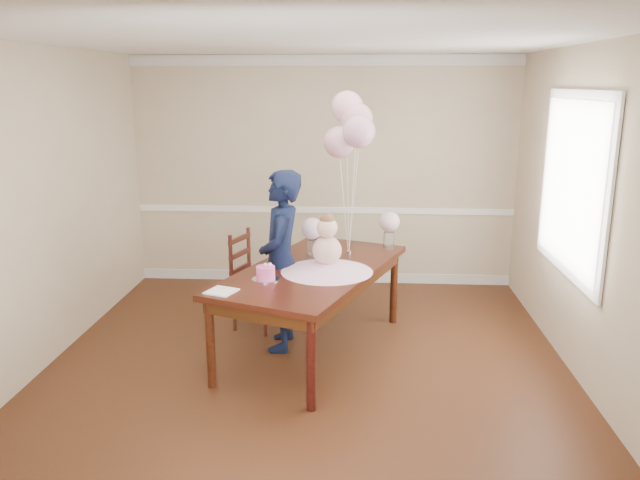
# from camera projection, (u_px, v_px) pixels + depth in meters

# --- Properties ---
(floor) EXTENTS (4.50, 5.00, 0.00)m
(floor) POSITION_uv_depth(u_px,v_px,m) (306.00, 372.00, 5.29)
(floor) COLOR #33190C
(floor) RESTS_ON ground
(ceiling) EXTENTS (4.50, 5.00, 0.02)m
(ceiling) POSITION_uv_depth(u_px,v_px,m) (304.00, 39.00, 4.63)
(ceiling) COLOR white
(ceiling) RESTS_ON wall_back
(wall_back) EXTENTS (4.50, 0.02, 2.70)m
(wall_back) POSITION_uv_depth(u_px,v_px,m) (323.00, 173.00, 7.38)
(wall_back) COLOR tan
(wall_back) RESTS_ON floor
(wall_front) EXTENTS (4.50, 0.02, 2.70)m
(wall_front) POSITION_uv_depth(u_px,v_px,m) (251.00, 345.00, 2.54)
(wall_front) COLOR tan
(wall_front) RESTS_ON floor
(wall_left) EXTENTS (0.02, 5.00, 2.70)m
(wall_left) POSITION_uv_depth(u_px,v_px,m) (31.00, 213.00, 5.10)
(wall_left) COLOR tan
(wall_left) RESTS_ON floor
(wall_right) EXTENTS (0.02, 5.00, 2.70)m
(wall_right) POSITION_uv_depth(u_px,v_px,m) (595.00, 221.00, 4.82)
(wall_right) COLOR tan
(wall_right) RESTS_ON floor
(chair_rail_trim) EXTENTS (4.50, 0.02, 0.07)m
(chair_rail_trim) POSITION_uv_depth(u_px,v_px,m) (323.00, 210.00, 7.48)
(chair_rail_trim) COLOR white
(chair_rail_trim) RESTS_ON wall_back
(crown_molding) EXTENTS (4.50, 0.02, 0.12)m
(crown_molding) POSITION_uv_depth(u_px,v_px,m) (324.00, 60.00, 7.05)
(crown_molding) COLOR silver
(crown_molding) RESTS_ON wall_back
(baseboard_trim) EXTENTS (4.50, 0.02, 0.12)m
(baseboard_trim) POSITION_uv_depth(u_px,v_px,m) (323.00, 277.00, 7.68)
(baseboard_trim) COLOR silver
(baseboard_trim) RESTS_ON floor
(window_frame) EXTENTS (0.02, 1.66, 1.56)m
(window_frame) POSITION_uv_depth(u_px,v_px,m) (573.00, 185.00, 5.25)
(window_frame) COLOR white
(window_frame) RESTS_ON wall_right
(window_blinds) EXTENTS (0.01, 1.50, 1.40)m
(window_blinds) POSITION_uv_depth(u_px,v_px,m) (571.00, 185.00, 5.25)
(window_blinds) COLOR white
(window_blinds) RESTS_ON wall_right
(dining_table_top) EXTENTS (1.74, 2.35, 0.05)m
(dining_table_top) POSITION_uv_depth(u_px,v_px,m) (313.00, 271.00, 5.53)
(dining_table_top) COLOR black
(dining_table_top) RESTS_ON table_leg_fl
(table_apron) EXTENTS (1.61, 2.22, 0.11)m
(table_apron) POSITION_uv_depth(u_px,v_px,m) (313.00, 279.00, 5.55)
(table_apron) COLOR black
(table_apron) RESTS_ON table_leg_fl
(table_leg_fl) EXTENTS (0.10, 0.10, 0.74)m
(table_leg_fl) POSITION_uv_depth(u_px,v_px,m) (210.00, 344.00, 4.95)
(table_leg_fl) COLOR black
(table_leg_fl) RESTS_ON floor
(table_leg_fr) EXTENTS (0.10, 0.10, 0.74)m
(table_leg_fr) POSITION_uv_depth(u_px,v_px,m) (311.00, 364.00, 4.59)
(table_leg_fr) COLOR black
(table_leg_fr) RESTS_ON floor
(table_leg_bl) EXTENTS (0.10, 0.10, 0.74)m
(table_leg_bl) POSITION_uv_depth(u_px,v_px,m) (315.00, 277.00, 6.66)
(table_leg_bl) COLOR black
(table_leg_bl) RESTS_ON floor
(table_leg_br) EXTENTS (0.10, 0.10, 0.74)m
(table_leg_br) POSITION_uv_depth(u_px,v_px,m) (394.00, 288.00, 6.30)
(table_leg_br) COLOR black
(table_leg_br) RESTS_ON floor
(baby_skirt) EXTENTS (1.04, 1.04, 0.11)m
(baby_skirt) POSITION_uv_depth(u_px,v_px,m) (327.00, 266.00, 5.40)
(baby_skirt) COLOR #ECAED7
(baby_skirt) RESTS_ON dining_table_top
(baby_torso) EXTENTS (0.25, 0.25, 0.25)m
(baby_torso) POSITION_uv_depth(u_px,v_px,m) (327.00, 250.00, 5.37)
(baby_torso) COLOR pink
(baby_torso) RESTS_ON baby_skirt
(baby_head) EXTENTS (0.18, 0.18, 0.18)m
(baby_head) POSITION_uv_depth(u_px,v_px,m) (327.00, 228.00, 5.32)
(baby_head) COLOR beige
(baby_head) RESTS_ON baby_torso
(baby_hair) EXTENTS (0.13, 0.13, 0.13)m
(baby_hair) POSITION_uv_depth(u_px,v_px,m) (327.00, 220.00, 5.30)
(baby_hair) COLOR brown
(baby_hair) RESTS_ON baby_head
(cake_platter) EXTENTS (0.30, 0.30, 0.01)m
(cake_platter) POSITION_uv_depth(u_px,v_px,m) (266.00, 279.00, 5.19)
(cake_platter) COLOR silver
(cake_platter) RESTS_ON dining_table_top
(birthday_cake) EXTENTS (0.20, 0.20, 0.11)m
(birthday_cake) POSITION_uv_depth(u_px,v_px,m) (266.00, 273.00, 5.18)
(birthday_cake) COLOR #EF4BA3
(birthday_cake) RESTS_ON cake_platter
(cake_flower_a) EXTENTS (0.03, 0.03, 0.03)m
(cake_flower_a) POSITION_uv_depth(u_px,v_px,m) (265.00, 265.00, 5.16)
(cake_flower_a) COLOR white
(cake_flower_a) RESTS_ON birthday_cake
(cake_flower_b) EXTENTS (0.03, 0.03, 0.03)m
(cake_flower_b) POSITION_uv_depth(u_px,v_px,m) (270.00, 264.00, 5.16)
(cake_flower_b) COLOR white
(cake_flower_b) RESTS_ON birthday_cake
(rose_vase_near) EXTENTS (0.14, 0.14, 0.17)m
(rose_vase_near) POSITION_uv_depth(u_px,v_px,m) (312.00, 248.00, 5.85)
(rose_vase_near) COLOR silver
(rose_vase_near) RESTS_ON dining_table_top
(roses_near) EXTENTS (0.20, 0.20, 0.20)m
(roses_near) POSITION_uv_depth(u_px,v_px,m) (312.00, 228.00, 5.80)
(roses_near) COLOR beige
(roses_near) RESTS_ON rose_vase_near
(rose_vase_far) EXTENTS (0.14, 0.14, 0.17)m
(rose_vase_far) POSITION_uv_depth(u_px,v_px,m) (389.00, 240.00, 6.13)
(rose_vase_far) COLOR white
(rose_vase_far) RESTS_ON dining_table_top
(roses_far) EXTENTS (0.20, 0.20, 0.20)m
(roses_far) POSITION_uv_depth(u_px,v_px,m) (389.00, 222.00, 6.08)
(roses_far) COLOR beige
(roses_far) RESTS_ON rose_vase_far
(napkin) EXTENTS (0.27, 0.27, 0.01)m
(napkin) POSITION_uv_depth(u_px,v_px,m) (221.00, 291.00, 4.88)
(napkin) COLOR white
(napkin) RESTS_ON dining_table_top
(balloon_weight) EXTENTS (0.05, 0.05, 0.02)m
(balloon_weight) POSITION_uv_depth(u_px,v_px,m) (349.00, 252.00, 5.99)
(balloon_weight) COLOR silver
(balloon_weight) RESTS_ON dining_table_top
(balloon_a) EXTENTS (0.30, 0.30, 0.30)m
(balloon_a) POSITION_uv_depth(u_px,v_px,m) (339.00, 142.00, 5.78)
(balloon_a) COLOR #DB9BB3
(balloon_a) RESTS_ON balloon_ribbon_a
(balloon_b) EXTENTS (0.30, 0.30, 0.30)m
(balloon_b) POSITION_uv_depth(u_px,v_px,m) (359.00, 132.00, 5.62)
(balloon_b) COLOR #DC9CBD
(balloon_b) RESTS_ON balloon_ribbon_b
(balloon_c) EXTENTS (0.30, 0.30, 0.30)m
(balloon_c) POSITION_uv_depth(u_px,v_px,m) (357.00, 119.00, 5.77)
(balloon_c) COLOR #E5A2B0
(balloon_c) RESTS_ON balloon_ribbon_c
(balloon_d) EXTENTS (0.30, 0.30, 0.30)m
(balloon_d) POSITION_uv_depth(u_px,v_px,m) (347.00, 107.00, 5.80)
(balloon_d) COLOR #FFB4D5
(balloon_d) RESTS_ON balloon_ribbon_d
(balloon_ribbon_a) EXTENTS (0.09, 0.04, 0.88)m
(balloon_ribbon_a) POSITION_uv_depth(u_px,v_px,m) (344.00, 206.00, 5.90)
(balloon_ribbon_a) COLOR white
(balloon_ribbon_a) RESTS_ON balloon_weight
(balloon_ribbon_b) EXTENTS (0.08, 0.09, 0.99)m
(balloon_ribbon_b) POSITION_uv_depth(u_px,v_px,m) (354.00, 202.00, 5.82)
(balloon_ribbon_b) COLOR white
(balloon_ribbon_b) RESTS_ON balloon_weight
(balloon_ribbon_c) EXTENTS (0.06, 0.09, 1.09)m
(balloon_ribbon_c) POSITION_uv_depth(u_px,v_px,m) (353.00, 195.00, 5.90)
(balloon_ribbon_c) COLOR white
(balloon_ribbon_c) RESTS_ON balloon_weight
(balloon_ribbon_d) EXTENTS (0.05, 0.13, 1.20)m
(balloon_ribbon_d) POSITION_uv_depth(u_px,v_px,m) (348.00, 189.00, 5.91)
(balloon_ribbon_d) COLOR white
(balloon_ribbon_d) RESTS_ON balloon_weight
(dining_chair_seat) EXTENTS (0.54, 0.54, 0.05)m
(dining_chair_seat) POSITION_uv_depth(u_px,v_px,m) (258.00, 286.00, 6.16)
(dining_chair_seat) COLOR #361D0E
(dining_chair_seat) RESTS_ON chair_leg_fl
(chair_leg_fl) EXTENTS (0.05, 0.05, 0.41)m
(chair_leg_fl) POSITION_uv_depth(u_px,v_px,m) (234.00, 311.00, 6.13)
(chair_leg_fl) COLOR #33180E
(chair_leg_fl) RESTS_ON floor
(chair_leg_fr) EXTENTS (0.05, 0.05, 0.41)m
(chair_leg_fr) POSITION_uv_depth(u_px,v_px,m) (265.00, 316.00, 5.99)
(chair_leg_fr) COLOR #3E1511
(chair_leg_fr) RESTS_ON floor
(chair_leg_bl) EXTENTS (0.05, 0.05, 0.41)m
(chair_leg_bl) POSITION_uv_depth(u_px,v_px,m) (252.00, 300.00, 6.43)
(chair_leg_bl) COLOR #35110E
(chair_leg_bl) RESTS_ON floor
(chair_leg_br) EXTENTS (0.05, 0.05, 0.41)m
(chair_leg_br) POSITION_uv_depth(u_px,v_px,m) (281.00, 305.00, 6.30)
(chair_leg_br) COLOR #3C1410
(chair_leg_br) RESTS_ON floor
(chair_back_post_l) EXTENTS (0.05, 0.05, 0.53)m
(chair_back_post_l) POSITION_uv_depth(u_px,v_px,m) (231.00, 262.00, 6.01)
(chair_back_post_l) COLOR #36110E
(chair_back_post_l) RESTS_ON dining_chair_seat
(chair_back_post_r) EXTENTS (0.05, 0.05, 0.53)m
(chair_back_post_r) POSITION_uv_depth(u_px,v_px,m) (249.00, 253.00, 6.32)
(chair_back_post_r) COLOR #3C1710
(chair_back_post_r) RESTS_ON dining_chair_seat
(chair_slat_low) EXTENTS (0.16, 0.37, 0.05)m
(chair_slat_low) POSITION_uv_depth(u_px,v_px,m) (240.00, 269.00, 6.19)
(chair_slat_low) COLOR #39130F
(chair_slat_low) RESTS_ON dining_chair_seat
(chair_slat_mid) EXTENTS (0.16, 0.37, 0.05)m
(chair_slat_mid) POSITION_uv_depth(u_px,v_px,m) (240.00, 254.00, 6.15)
(chair_slat_mid) COLOR #3B1810
(chair_slat_mid) RESTS_ON dining_chair_seat
(chair_slat_top) EXTENTS (0.16, 0.37, 0.05)m
(chair_slat_top) POSITION_uv_depth(u_px,v_px,m) (239.00, 239.00, 6.12)
(chair_slat_top) COLOR #34180E
(chair_slat_top) RESTS_ON dining_chair_seat
(woman) EXTENTS (0.41, 0.61, 1.65)m
(woman) POSITION_uv_depth(u_px,v_px,m) (281.00, 261.00, 5.62)
(woman) COLOR black
(woman) RESTS_ON floor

